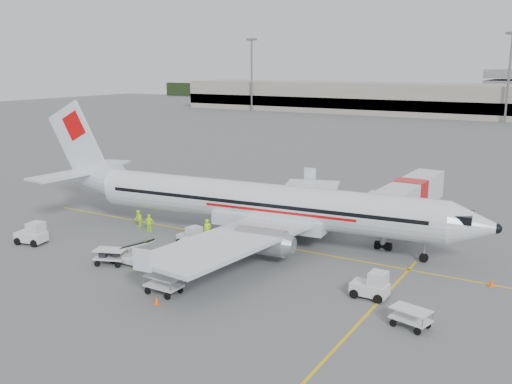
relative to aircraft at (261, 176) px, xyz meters
The scene contains 23 objects.
ground 5.67m from the aircraft, 141.33° to the right, with size 360.00×360.00×0.00m, color #56595B.
stripe_lead 5.66m from the aircraft, 141.33° to the right, with size 44.00×0.20×0.01m, color yellow.
stripe_cross 16.58m from the aircraft, 34.73° to the right, with size 0.20×20.00×0.01m, color yellow.
terminal_west 135.49m from the aircraft, 107.68° to the left, with size 110.00×22.00×9.00m, color gray, non-canonical shape.
mast_west 137.12m from the aircraft, 121.28° to the left, with size 3.20×1.20×22.00m, color slate, non-canonical shape.
mast_center 117.28m from the aircraft, 88.11° to the left, with size 3.20×1.20×22.00m, color slate, non-canonical shape.
aircraft is the anchor object (origin of this frame).
jet_bridge 13.79m from the aircraft, 42.03° to the left, with size 3.27×17.45×4.58m, color silver, non-canonical shape.
belt_loader 12.06m from the aircraft, 117.52° to the right, with size 4.87×1.82×2.64m, color silver, non-canonical shape.
tug_fore 14.75m from the aircraft, 30.39° to the right, with size 2.31×1.33×1.79m, color silver, non-canonical shape.
tug_mid 7.62m from the aircraft, 135.17° to the right, with size 2.12×1.21×1.64m, color silver, non-canonical shape.
tug_aft 19.61m from the aircraft, 146.10° to the right, with size 2.43×1.39×1.88m, color silver, non-canonical shape.
cart_loaded_a 8.14m from the aircraft, 112.84° to the right, with size 2.28×1.35×1.19m, color silver, non-canonical shape.
cart_loaded_b 13.69m from the aircraft, 120.75° to the right, with size 2.28×1.35×1.19m, color silver, non-canonical shape.
cart_empty_a 14.17m from the aircraft, 88.25° to the right, with size 2.39×1.41×1.25m, color silver, non-canonical shape.
cart_empty_b 19.12m from the aircraft, 32.81° to the right, with size 2.17×1.28×1.13m, color silver, non-canonical shape.
cone_nose 19.28m from the aircraft, ahead, with size 0.39×0.39×0.64m, color #FD5B0A.
cone_port 20.10m from the aircraft, 99.34° to the left, with size 0.35×0.35×0.56m, color #FD5B0A.
cone_stbd 15.75m from the aircraft, 85.83° to the right, with size 0.35×0.35×0.57m, color #FD5B0A.
crew_a 6.43m from the aircraft, 147.76° to the right, with size 0.66×0.43×1.81m, color #B6F90F.
crew_b 12.66m from the aircraft, 168.17° to the right, with size 0.78×0.61×1.60m, color #B6F90F.
crew_c 12.52m from the aircraft, 111.08° to the right, with size 1.03×0.59×1.60m, color #B6F90F.
crew_d 11.15m from the aircraft, 162.38° to the right, with size 0.95×0.39×1.62m, color #B6F90F.
Camera 1 is at (24.28, -39.16, 14.56)m, focal length 40.00 mm.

